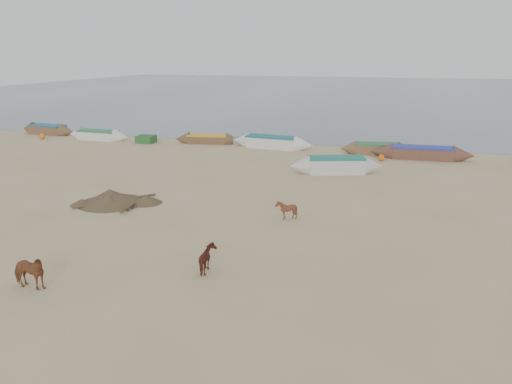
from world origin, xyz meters
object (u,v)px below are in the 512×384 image
Objects in this scene: cow_adult at (28,272)px; near_canoe at (336,165)px; calf_right at (209,259)px; calf_front at (286,210)px.

near_canoe is at bearing -19.03° from cow_adult.
near_canoe is at bearing -42.02° from calf_right.
calf_right is 0.16× the size of near_canoe.
near_canoe reaches higher than calf_front.
cow_adult is at bearing -129.02° from near_canoe.
cow_adult is 1.51× the size of calf_front.
near_canoe reaches higher than calf_right.
cow_adult is at bearing -24.32° from calf_front.
cow_adult reaches higher than calf_right.
near_canoe is at bearing -175.13° from calf_front.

